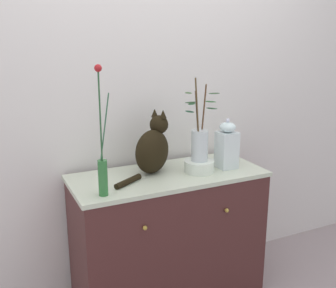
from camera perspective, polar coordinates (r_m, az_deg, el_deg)
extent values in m
cube|color=silver|center=(2.55, -3.11, 8.31)|extent=(4.40, 0.08, 2.60)
cube|color=#492423|center=(2.54, 0.00, -13.18)|extent=(1.12, 0.48, 0.79)
cube|color=beige|center=(2.38, 0.00, -4.48)|extent=(1.14, 0.49, 0.02)
sphere|color=#B79338|center=(2.14, -3.26, -11.73)|extent=(0.02, 0.02, 0.02)
sphere|color=#B79338|center=(2.35, 8.29, -9.26)|extent=(0.02, 0.02, 0.02)
ellipsoid|color=black|center=(2.35, -2.24, -1.08)|extent=(0.30, 0.26, 0.26)
sphere|color=black|center=(2.37, -1.29, 2.76)|extent=(0.11, 0.11, 0.11)
cone|color=black|center=(2.37, -1.90, 4.40)|extent=(0.04, 0.04, 0.05)
cone|color=black|center=(2.34, -0.68, 4.25)|extent=(0.04, 0.04, 0.05)
cylinder|color=black|center=(2.22, -5.64, -5.26)|extent=(0.19, 0.13, 0.03)
cylinder|color=#2F7136|center=(2.06, -9.16, -4.75)|extent=(0.05, 0.05, 0.19)
cylinder|color=#2A5430|center=(1.97, -9.53, 3.72)|extent=(0.01, 0.01, 0.43)
sphere|color=#AF1D22|center=(1.94, -9.83, 10.50)|extent=(0.04, 0.04, 0.04)
cylinder|color=#275837|center=(1.99, -8.92, 2.38)|extent=(0.06, 0.01, 0.33)
cylinder|color=white|center=(2.40, 4.41, -3.12)|extent=(0.18, 0.18, 0.07)
cylinder|color=silver|center=(2.37, 4.48, -0.22)|extent=(0.10, 0.10, 0.18)
cylinder|color=#4C3124|center=(2.32, 4.13, 3.77)|extent=(0.01, 0.06, 0.30)
ellipsoid|color=#255138|center=(2.30, 3.07, 4.58)|extent=(0.05, 0.07, 0.01)
ellipsoid|color=#284A27|center=(2.30, 3.22, 5.87)|extent=(0.07, 0.04, 0.01)
cylinder|color=#4A371D|center=(2.31, 4.14, 4.66)|extent=(0.01, 0.07, 0.37)
ellipsoid|color=#254E2D|center=(2.29, 3.35, 5.67)|extent=(0.08, 0.07, 0.01)
ellipsoid|color=#344F2E|center=(2.27, 2.89, 7.20)|extent=(0.05, 0.08, 0.01)
cylinder|color=brown|center=(2.33, 5.03, 4.33)|extent=(0.02, 0.07, 0.34)
ellipsoid|color=#254B2C|center=(2.35, 6.17, 5.02)|extent=(0.07, 0.08, 0.01)
ellipsoid|color=#244F26|center=(2.31, 6.00, 5.96)|extent=(0.07, 0.08, 0.01)
ellipsoid|color=#2F4D2C|center=(2.34, 6.54, 7.10)|extent=(0.07, 0.04, 0.01)
cube|color=white|center=(2.47, 8.27, -0.83)|extent=(0.11, 0.11, 0.22)
ellipsoid|color=white|center=(2.44, 8.40, 2.36)|extent=(0.10, 0.10, 0.06)
sphere|color=silver|center=(2.43, 8.43, 3.33)|extent=(0.02, 0.02, 0.02)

